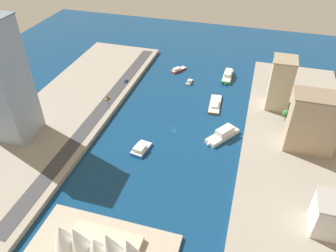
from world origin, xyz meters
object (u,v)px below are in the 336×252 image
at_px(ferry_green_doubledeck, 228,76).
at_px(barge_flat_brown, 215,104).
at_px(ferry_white_commuter, 223,134).
at_px(office_block_beige, 281,83).
at_px(catamaran_blue, 141,148).
at_px(hatchback_blue, 126,81).
at_px(taxi_yellow_cab, 107,98).
at_px(tower_tall_glass, 3,82).
at_px(apartment_midrise_tan, 313,123).
at_px(tugboat_red, 178,70).
at_px(yacht_sleek_gray, 189,82).
at_px(traffic_light_waterfront, 109,105).
at_px(opera_landmark, 98,247).

distance_m(ferry_green_doubledeck, barge_flat_brown, 47.74).
bearing_deg(ferry_white_commuter, office_block_beige, -126.13).
distance_m(catamaran_blue, office_block_beige, 114.36).
bearing_deg(catamaran_blue, hatchback_blue, -61.66).
relative_size(taxi_yellow_cab, hatchback_blue, 0.97).
distance_m(tower_tall_glass, hatchback_blue, 104.58).
bearing_deg(office_block_beige, apartment_midrise_tan, 114.31).
xyz_separation_m(catamaran_blue, barge_flat_brown, (-38.06, -67.23, -0.54)).
bearing_deg(office_block_beige, catamaran_blue, 41.85).
relative_size(tugboat_red, office_block_beige, 0.40).
distance_m(yacht_sleek_gray, tower_tall_glass, 148.42).
xyz_separation_m(yacht_sleek_gray, tugboat_red, (15.23, -19.49, 0.17)).
bearing_deg(traffic_light_waterfront, yacht_sleek_gray, -127.67).
distance_m(office_block_beige, hatchback_blue, 126.95).
bearing_deg(apartment_midrise_tan, catamaran_blue, 16.12).
bearing_deg(office_block_beige, yacht_sleek_gray, -16.18).
bearing_deg(barge_flat_brown, yacht_sleek_gray, -46.30).
bearing_deg(tugboat_red, ferry_green_doubledeck, 178.92).
xyz_separation_m(ferry_white_commuter, traffic_light_waterfront, (87.54, -5.37, 4.98)).
xyz_separation_m(tugboat_red, opera_landmark, (-13.16, 194.22, 8.68)).
distance_m(tugboat_red, office_block_beige, 99.87).
distance_m(barge_flat_brown, apartment_midrise_tan, 78.77).
relative_size(ferry_green_doubledeck, traffic_light_waterfront, 4.11).
relative_size(catamaran_blue, hatchback_blue, 3.88).
bearing_deg(catamaran_blue, traffic_light_waterfront, -42.27).
relative_size(yacht_sleek_gray, traffic_light_waterfront, 1.70).
bearing_deg(ferry_white_commuter, apartment_midrise_tan, -178.66).
distance_m(barge_flat_brown, yacht_sleek_gray, 40.10).
distance_m(ferry_white_commuter, apartment_midrise_tan, 57.70).
bearing_deg(ferry_white_commuter, tugboat_red, -57.75).
height_order(apartment_midrise_tan, tower_tall_glass, tower_tall_glass).
height_order(ferry_white_commuter, apartment_midrise_tan, apartment_midrise_tan).
bearing_deg(catamaran_blue, office_block_beige, -138.15).
height_order(apartment_midrise_tan, taxi_yellow_cab, apartment_midrise_tan).
height_order(yacht_sleek_gray, tower_tall_glass, tower_tall_glass).
relative_size(ferry_green_doubledeck, taxi_yellow_cab, 6.11).
height_order(ferry_green_doubledeck, yacht_sleek_gray, ferry_green_doubledeck).
distance_m(ferry_white_commuter, taxi_yellow_cab, 97.44).
relative_size(catamaran_blue, opera_landmark, 0.37).
xyz_separation_m(ferry_green_doubledeck, traffic_light_waterfront, (78.96, 80.69, 5.40)).
relative_size(catamaran_blue, traffic_light_waterfront, 2.69).
relative_size(yacht_sleek_gray, ferry_white_commuter, 0.41).
bearing_deg(yacht_sleek_gray, tower_tall_glass, 47.77).
relative_size(barge_flat_brown, traffic_light_waterfront, 4.42).
bearing_deg(barge_flat_brown, ferry_white_commuter, 107.21).
height_order(ferry_green_doubledeck, opera_landmark, opera_landmark).
bearing_deg(ferry_green_doubledeck, apartment_midrise_tan, 126.42).
height_order(yacht_sleek_gray, ferry_white_commuter, ferry_white_commuter).
relative_size(apartment_midrise_tan, office_block_beige, 1.00).
relative_size(traffic_light_waterfront, opera_landmark, 0.14).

